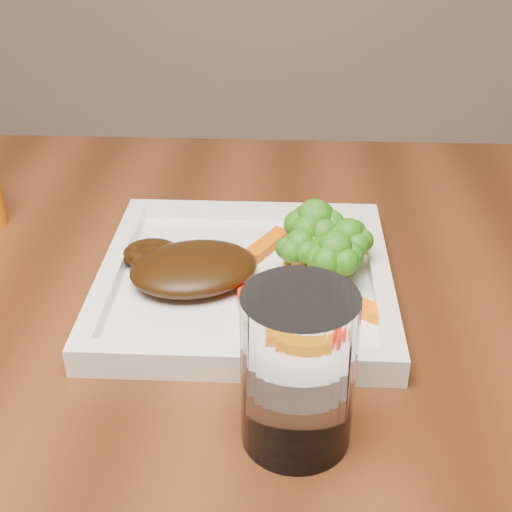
{
  "coord_description": "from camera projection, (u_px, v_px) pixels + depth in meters",
  "views": [
    {
      "loc": [
        0.42,
        -0.41,
        1.12
      ],
      "look_at": [
        0.39,
        0.16,
        0.79
      ],
      "focal_mm": 50.0,
      "sensor_mm": 36.0,
      "label": 1
    }
  ],
  "objects": [
    {
      "name": "broccoli_2",
      "position": [
        334.0,
        264.0,
        0.64
      ],
      "size": [
        0.08,
        0.08,
        0.06
      ],
      "primitive_type": null,
      "rotation": [
        0.0,
        0.0,
        -0.4
      ],
      "color": "#227814",
      "rests_on": "plate"
    },
    {
      "name": "carrot_1",
      "position": [
        352.0,
        304.0,
        0.63
      ],
      "size": [
        0.06,
        0.05,
        0.01
      ],
      "primitive_type": "cube",
      "rotation": [
        0.0,
        0.0,
        -0.59
      ],
      "color": "orange",
      "rests_on": "plate"
    },
    {
      "name": "drinking_glass",
      "position": [
        298.0,
        370.0,
        0.48
      ],
      "size": [
        0.1,
        0.1,
        0.12
      ],
      "primitive_type": "cylinder",
      "rotation": [
        0.0,
        0.0,
        -0.27
      ],
      "color": "white",
      "rests_on": "dining_table"
    },
    {
      "name": "broccoli_1",
      "position": [
        347.0,
        243.0,
        0.67
      ],
      "size": [
        0.07,
        0.07,
        0.06
      ],
      "primitive_type": null,
      "rotation": [
        0.0,
        0.0,
        -0.41
      ],
      "color": "#326210",
      "rests_on": "plate"
    },
    {
      "name": "broccoli_3",
      "position": [
        299.0,
        251.0,
        0.66
      ],
      "size": [
        0.06,
        0.06,
        0.06
      ],
      "primitive_type": null,
      "rotation": [
        0.0,
        0.0,
        0.43
      ],
      "color": "#217613",
      "rests_on": "plate"
    },
    {
      "name": "carrot_4",
      "position": [
        267.0,
        244.0,
        0.72
      ],
      "size": [
        0.05,
        0.06,
        0.01
      ],
      "primitive_type": "cube",
      "rotation": [
        0.0,
        0.0,
        1.05
      ],
      "color": "#CB5803",
      "rests_on": "plate"
    },
    {
      "name": "carrot_5",
      "position": [
        314.0,
        287.0,
        0.65
      ],
      "size": [
        0.05,
        0.04,
        0.01
      ],
      "primitive_type": "cube",
      "rotation": [
        0.0,
        0.0,
        -0.55
      ],
      "color": "red",
      "rests_on": "plate"
    },
    {
      "name": "carrot_2",
      "position": [
        249.0,
        309.0,
        0.62
      ],
      "size": [
        0.02,
        0.06,
        0.01
      ],
      "primitive_type": "cube",
      "rotation": [
        0.0,
        0.0,
        1.7
      ],
      "color": "#FF1704",
      "rests_on": "plate"
    },
    {
      "name": "steak",
      "position": [
        194.0,
        268.0,
        0.66
      ],
      "size": [
        0.14,
        0.13,
        0.03
      ],
      "primitive_type": "ellipsoid",
      "rotation": [
        0.0,
        0.0,
        0.33
      ],
      "color": "#311C07",
      "rests_on": "plate"
    },
    {
      "name": "carrot_3",
      "position": [
        350.0,
        249.0,
        0.71
      ],
      "size": [
        0.06,
        0.04,
        0.01
      ],
      "primitive_type": "cube",
      "rotation": [
        0.0,
        0.0,
        0.45
      ],
      "color": "#FF5104",
      "rests_on": "plate"
    },
    {
      "name": "plate",
      "position": [
        245.0,
        284.0,
        0.68
      ],
      "size": [
        0.27,
        0.27,
        0.01
      ],
      "primitive_type": "cube",
      "color": "white",
      "rests_on": "dining_table"
    },
    {
      "name": "carrot_6",
      "position": [
        312.0,
        267.0,
        0.68
      ],
      "size": [
        0.06,
        0.03,
        0.01
      ],
      "primitive_type": "cube",
      "rotation": [
        0.0,
        0.0,
        0.23
      ],
      "color": "#C96303",
      "rests_on": "plate"
    },
    {
      "name": "carrot_0",
      "position": [
        303.0,
        323.0,
        0.6
      ],
      "size": [
        0.06,
        0.02,
        0.01
      ],
      "primitive_type": "cube",
      "rotation": [
        0.0,
        0.0,
        0.12
      ],
      "color": "#CC6B03",
      "rests_on": "plate"
    },
    {
      "name": "broccoli_0",
      "position": [
        314.0,
        232.0,
        0.68
      ],
      "size": [
        0.07,
        0.07,
        0.07
      ],
      "primitive_type": null,
      "rotation": [
        0.0,
        0.0,
        -0.12
      ],
      "color": "#156C12",
      "rests_on": "plate"
    }
  ]
}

